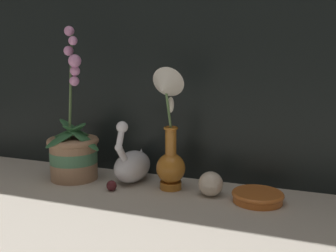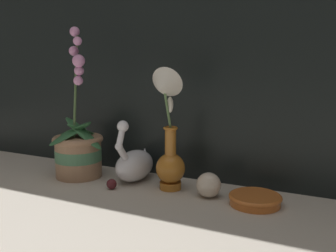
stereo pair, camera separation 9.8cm
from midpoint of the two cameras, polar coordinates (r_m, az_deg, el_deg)
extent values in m
plane|color=#BCB2A3|center=(1.07, -0.59, -10.55)|extent=(2.80, 2.80, 0.00)
cylinder|color=#9E7556|center=(1.27, -10.72, -4.40)|extent=(0.14, 0.14, 0.13)
cylinder|color=#477A56|center=(1.26, -10.73, -4.12)|extent=(0.15, 0.15, 0.04)
torus|color=#9E7556|center=(1.25, -10.81, -1.91)|extent=(0.16, 0.16, 0.02)
cylinder|color=#4C6B3D|center=(1.23, -11.07, 5.82)|extent=(0.01, 0.04, 0.32)
ellipsoid|color=#2D6038|center=(1.23, -10.05, -1.01)|extent=(0.16, 0.07, 0.09)
ellipsoid|color=#2D6038|center=(1.27, -10.09, -0.69)|extent=(0.05, 0.14, 0.07)
ellipsoid|color=#2D6038|center=(1.27, -11.64, -0.75)|extent=(0.16, 0.06, 0.08)
ellipsoid|color=#2D6038|center=(1.23, -11.69, -1.05)|extent=(0.07, 0.17, 0.06)
sphere|color=#DB8EC6|center=(1.24, -11.17, 13.29)|extent=(0.03, 0.03, 0.03)
sphere|color=#DB8EC6|center=(1.21, -10.73, 12.03)|extent=(0.03, 0.03, 0.03)
sphere|color=#DB8EC6|center=(1.23, -11.30, 10.63)|extent=(0.03, 0.03, 0.03)
sphere|color=#DB8EC6|center=(1.19, -10.55, 9.28)|extent=(0.04, 0.04, 0.04)
sphere|color=#DB8EC6|center=(1.20, -10.51, 7.89)|extent=(0.03, 0.03, 0.03)
sphere|color=#DB8EC6|center=(1.19, -10.62, 6.49)|extent=(0.03, 0.03, 0.03)
ellipsoid|color=white|center=(1.21, -2.57, -5.79)|extent=(0.10, 0.16, 0.09)
cone|color=white|center=(1.26, -1.27, -4.51)|extent=(0.05, 0.06, 0.07)
cylinder|color=white|center=(1.14, -4.14, -4.08)|extent=(0.02, 0.06, 0.06)
sphere|color=white|center=(1.12, -4.68, -3.02)|extent=(0.02, 0.02, 0.02)
cylinder|color=white|center=(1.12, -4.39, -1.54)|extent=(0.02, 0.04, 0.06)
sphere|color=white|center=(1.13, -4.11, -0.06)|extent=(0.03, 0.03, 0.03)
cylinder|color=#B26B23|center=(1.14, 2.83, -8.60)|extent=(0.06, 0.06, 0.02)
ellipsoid|color=#B26B23|center=(1.13, 2.85, -6.18)|extent=(0.08, 0.08, 0.09)
cylinder|color=#B26B23|center=(1.11, 2.89, -2.29)|extent=(0.03, 0.03, 0.08)
torus|color=#B26B23|center=(1.10, 2.91, -0.33)|extent=(0.04, 0.04, 0.01)
cylinder|color=#567A47|center=(1.08, 2.56, 2.24)|extent=(0.01, 0.04, 0.11)
cone|color=white|center=(1.05, 2.02, 5.75)|extent=(0.09, 0.08, 0.10)
ellipsoid|color=white|center=(1.08, 2.90, 3.09)|extent=(0.02, 0.02, 0.04)
sphere|color=beige|center=(1.08, 8.53, -8.50)|extent=(0.07, 0.07, 0.07)
cylinder|color=#C66628|center=(1.06, 15.17, -10.35)|extent=(0.13, 0.13, 0.03)
torus|color=#C66628|center=(1.06, 15.19, -9.94)|extent=(0.14, 0.14, 0.01)
sphere|color=#4C191E|center=(1.14, -5.75, -8.41)|extent=(0.03, 0.03, 0.03)
camera|label=1|loc=(0.05, -87.48, 0.44)|focal=42.00mm
camera|label=2|loc=(0.05, 92.52, -0.44)|focal=42.00mm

